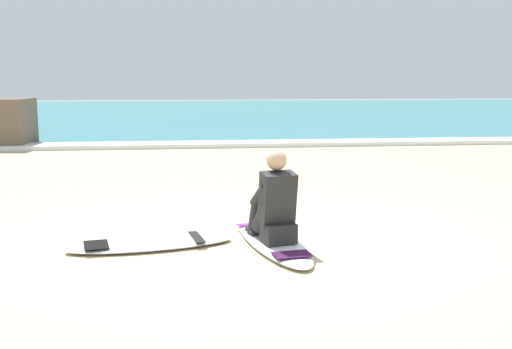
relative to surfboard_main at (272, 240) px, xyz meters
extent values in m
plane|color=#CCB584|center=(-0.06, 0.20, -0.04)|extent=(80.00, 80.00, 0.00)
cube|color=teal|center=(-0.06, 22.87, 0.01)|extent=(80.00, 28.00, 0.10)
cube|color=white|center=(-0.06, 9.17, 0.02)|extent=(80.00, 0.90, 0.11)
ellipsoid|color=silver|center=(0.00, 0.00, 0.00)|extent=(0.84, 2.18, 0.07)
cube|color=purple|center=(-0.09, 0.59, 0.04)|extent=(0.49, 0.17, 0.01)
cube|color=#351037|center=(0.10, -0.67, 0.04)|extent=(0.40, 0.29, 0.01)
cube|color=#232326|center=(0.04, -0.24, 0.14)|extent=(0.37, 0.32, 0.20)
cylinder|color=#232326|center=(-0.10, -0.08, 0.29)|extent=(0.24, 0.43, 0.43)
cylinder|color=#232326|center=(-0.16, 0.12, 0.26)|extent=(0.17, 0.28, 0.42)
cube|color=#232326|center=(-0.18, 0.18, 0.07)|extent=(0.15, 0.24, 0.05)
cylinder|color=#232326|center=(0.09, -0.04, 0.29)|extent=(0.24, 0.43, 0.43)
cylinder|color=#232326|center=(0.06, 0.17, 0.26)|extent=(0.17, 0.28, 0.42)
cube|color=#232326|center=(0.05, 0.24, 0.07)|extent=(0.15, 0.24, 0.05)
cube|color=#232326|center=(0.03, -0.20, 0.49)|extent=(0.40, 0.36, 0.57)
sphere|color=tan|center=(0.02, -0.17, 0.88)|extent=(0.21, 0.21, 0.21)
cylinder|color=#232326|center=(-0.14, -0.08, 0.52)|extent=(0.18, 0.41, 0.31)
cylinder|color=#232326|center=(0.13, -0.02, 0.52)|extent=(0.18, 0.41, 0.31)
ellipsoid|color=silver|center=(-1.27, 0.00, 0.00)|extent=(1.79, 0.83, 0.07)
cube|color=black|center=(-0.79, 0.09, 0.04)|extent=(0.19, 0.49, 0.01)
cube|color=black|center=(-1.81, -0.11, 0.04)|extent=(0.30, 0.40, 0.01)
cube|color=brown|center=(-5.27, 9.57, 0.57)|extent=(1.22, 1.35, 1.21)
cube|color=#756656|center=(-6.08, 11.72, 0.28)|extent=(1.59, 1.81, 0.62)
camera|label=1|loc=(-0.90, -6.24, 1.72)|focal=42.90mm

